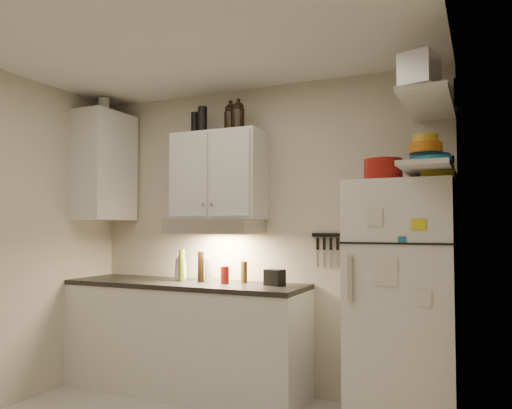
% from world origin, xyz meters
% --- Properties ---
extents(ceiling, '(3.20, 3.00, 0.02)m').
position_xyz_m(ceiling, '(0.00, 0.00, 2.61)').
color(ceiling, silver).
rests_on(ceiling, ground).
extents(back_wall, '(3.20, 0.02, 2.60)m').
position_xyz_m(back_wall, '(0.00, 1.51, 1.30)').
color(back_wall, beige).
rests_on(back_wall, ground).
extents(right_wall, '(0.02, 3.00, 2.60)m').
position_xyz_m(right_wall, '(1.61, 0.00, 1.30)').
color(right_wall, beige).
rests_on(right_wall, ground).
extents(base_cabinet, '(2.10, 0.60, 0.88)m').
position_xyz_m(base_cabinet, '(-0.55, 1.20, 0.44)').
color(base_cabinet, silver).
rests_on(base_cabinet, floor).
extents(countertop, '(2.10, 0.62, 0.04)m').
position_xyz_m(countertop, '(-0.55, 1.20, 0.90)').
color(countertop, black).
rests_on(countertop, base_cabinet).
extents(upper_cabinet, '(0.80, 0.33, 0.75)m').
position_xyz_m(upper_cabinet, '(-0.30, 1.33, 1.83)').
color(upper_cabinet, silver).
rests_on(upper_cabinet, back_wall).
extents(side_cabinet, '(0.33, 0.55, 1.00)m').
position_xyz_m(side_cabinet, '(-1.44, 1.20, 1.95)').
color(side_cabinet, silver).
rests_on(side_cabinet, left_wall).
extents(range_hood, '(0.76, 0.46, 0.12)m').
position_xyz_m(range_hood, '(-0.30, 1.27, 1.39)').
color(range_hood, silver).
rests_on(range_hood, back_wall).
extents(fridge, '(0.70, 0.68, 1.70)m').
position_xyz_m(fridge, '(1.25, 1.16, 0.85)').
color(fridge, white).
rests_on(fridge, floor).
extents(shelf_hi, '(0.30, 0.95, 0.03)m').
position_xyz_m(shelf_hi, '(1.45, 1.02, 2.20)').
color(shelf_hi, silver).
rests_on(shelf_hi, right_wall).
extents(shelf_lo, '(0.30, 0.95, 0.03)m').
position_xyz_m(shelf_lo, '(1.45, 1.02, 1.76)').
color(shelf_lo, silver).
rests_on(shelf_lo, right_wall).
extents(knife_strip, '(0.42, 0.02, 0.03)m').
position_xyz_m(knife_strip, '(0.70, 1.49, 1.32)').
color(knife_strip, black).
rests_on(knife_strip, back_wall).
extents(dutch_oven, '(0.29, 0.29, 0.15)m').
position_xyz_m(dutch_oven, '(1.14, 1.04, 1.78)').
color(dutch_oven, maroon).
rests_on(dutch_oven, fridge).
extents(book_stack, '(0.22, 0.27, 0.09)m').
position_xyz_m(book_stack, '(1.50, 1.06, 1.74)').
color(book_stack, yellow).
rests_on(book_stack, fridge).
extents(spice_jar, '(0.07, 0.07, 0.10)m').
position_xyz_m(spice_jar, '(1.34, 1.17, 1.75)').
color(spice_jar, silver).
rests_on(spice_jar, fridge).
extents(stock_pot, '(0.30, 0.30, 0.20)m').
position_xyz_m(stock_pot, '(1.53, 1.35, 2.31)').
color(stock_pot, silver).
rests_on(stock_pot, shelf_hi).
extents(tin_a, '(0.21, 0.20, 0.18)m').
position_xyz_m(tin_a, '(1.38, 1.00, 2.30)').
color(tin_a, '#AAAAAD').
rests_on(tin_a, shelf_hi).
extents(tin_b, '(0.24, 0.24, 0.19)m').
position_xyz_m(tin_b, '(1.44, 0.63, 2.31)').
color(tin_b, '#AAAAAD').
rests_on(tin_b, shelf_hi).
extents(bowl_teal, '(0.28, 0.28, 0.11)m').
position_xyz_m(bowl_teal, '(1.44, 1.20, 1.83)').
color(bowl_teal, '#1B6997').
rests_on(bowl_teal, shelf_lo).
extents(bowl_orange, '(0.22, 0.22, 0.07)m').
position_xyz_m(bowl_orange, '(1.42, 1.10, 1.92)').
color(bowl_orange, orange).
rests_on(bowl_orange, bowl_teal).
extents(bowl_yellow, '(0.17, 0.17, 0.06)m').
position_xyz_m(bowl_yellow, '(1.42, 1.10, 1.98)').
color(bowl_yellow, gold).
rests_on(bowl_yellow, bowl_orange).
extents(plates, '(0.32, 0.32, 0.06)m').
position_xyz_m(plates, '(1.48, 0.98, 1.81)').
color(plates, '#1B6997').
rests_on(plates, shelf_lo).
extents(growler_a, '(0.14, 0.14, 0.27)m').
position_xyz_m(growler_a, '(-0.23, 1.41, 2.33)').
color(growler_a, black).
rests_on(growler_a, upper_cabinet).
extents(growler_b, '(0.14, 0.14, 0.24)m').
position_xyz_m(growler_b, '(-0.09, 1.29, 2.32)').
color(growler_b, black).
rests_on(growler_b, upper_cabinet).
extents(thermos_a, '(0.08, 0.08, 0.23)m').
position_xyz_m(thermos_a, '(-0.44, 1.30, 2.32)').
color(thermos_a, black).
rests_on(thermos_a, upper_cabinet).
extents(thermos_b, '(0.10, 0.10, 0.21)m').
position_xyz_m(thermos_b, '(-0.57, 1.38, 2.31)').
color(thermos_b, black).
rests_on(thermos_b, upper_cabinet).
extents(side_jar, '(0.12, 0.12, 0.14)m').
position_xyz_m(side_jar, '(-1.44, 1.18, 2.52)').
color(side_jar, silver).
rests_on(side_jar, side_cabinet).
extents(soap_bottle, '(0.14, 0.14, 0.29)m').
position_xyz_m(soap_bottle, '(-0.64, 1.27, 1.07)').
color(soap_bottle, silver).
rests_on(soap_bottle, countertop).
extents(pepper_mill, '(0.07, 0.07, 0.18)m').
position_xyz_m(pepper_mill, '(-0.05, 1.32, 1.01)').
color(pepper_mill, brown).
rests_on(pepper_mill, countertop).
extents(oil_bottle, '(0.06, 0.06, 0.27)m').
position_xyz_m(oil_bottle, '(-0.60, 1.23, 1.06)').
color(oil_bottle, '#536E1B').
rests_on(oil_bottle, countertop).
extents(vinegar_bottle, '(0.05, 0.05, 0.26)m').
position_xyz_m(vinegar_bottle, '(-0.42, 1.24, 1.05)').
color(vinegar_bottle, black).
rests_on(vinegar_bottle, countertop).
extents(clear_bottle, '(0.09, 0.09, 0.21)m').
position_xyz_m(clear_bottle, '(-0.35, 1.26, 1.02)').
color(clear_bottle, silver).
rests_on(clear_bottle, countertop).
extents(red_jar, '(0.08, 0.08, 0.14)m').
position_xyz_m(red_jar, '(-0.18, 1.22, 0.99)').
color(red_jar, maroon).
rests_on(red_jar, countertop).
extents(caddy, '(0.17, 0.14, 0.13)m').
position_xyz_m(caddy, '(0.25, 1.26, 0.98)').
color(caddy, black).
rests_on(caddy, countertop).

